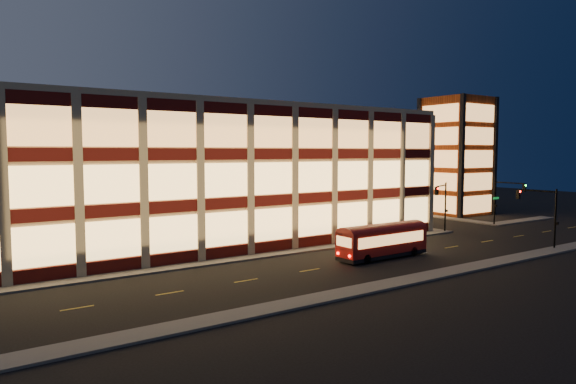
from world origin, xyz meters
TOP-DOWN VIEW (x-y plane):
  - ground at (0.00, 0.00)m, footprint 200.00×200.00m
  - sidewalk_office_south at (-3.00, 1.00)m, footprint 54.00×2.00m
  - sidewalk_office_east at (23.00, 17.00)m, footprint 2.00×30.00m
  - sidewalk_tower_south at (40.00, 1.00)m, footprint 14.00×2.00m
  - sidewalk_tower_west at (34.00, 17.00)m, footprint 2.00×30.00m
  - sidewalk_near at (0.00, -13.00)m, footprint 100.00×2.00m
  - office_building at (-2.91, 16.91)m, footprint 50.45×30.45m
  - stair_tower at (39.95, 11.95)m, footprint 8.60×8.60m
  - traffic_signal_far at (22.21, 0.24)m, footprint 3.79×1.87m
  - traffic_signal_right at (33.50, -0.62)m, footprint 1.20×4.37m
  - traffic_signal_near at (23.50, -11.03)m, footprint 0.32×4.45m
  - trolley_bus at (6.42, -5.82)m, footprint 9.35×2.56m

SIDE VIEW (x-z plane):
  - ground at x=0.00m, z-range 0.00..0.00m
  - sidewalk_office_south at x=-3.00m, z-range 0.00..0.15m
  - sidewalk_office_east at x=23.00m, z-range 0.00..0.15m
  - sidewalk_tower_south at x=40.00m, z-range 0.00..0.15m
  - sidewalk_tower_west at x=34.00m, z-range 0.00..0.15m
  - sidewalk_near at x=0.00m, z-range 0.00..0.15m
  - trolley_bus at x=6.42m, z-range 0.17..3.33m
  - traffic_signal_right at x=33.50m, z-range 1.10..7.10m
  - traffic_signal_far at x=22.21m, z-range 1.11..7.11m
  - traffic_signal_near at x=23.50m, z-range 1.13..7.13m
  - office_building at x=-2.91m, z-range 0.00..14.50m
  - stair_tower at x=39.95m, z-range -0.01..17.99m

